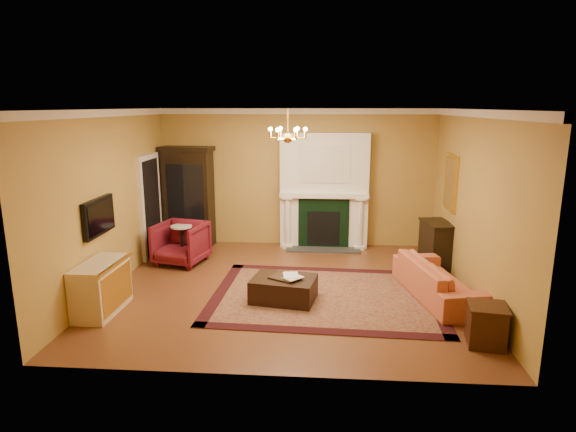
# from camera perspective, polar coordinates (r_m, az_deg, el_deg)

# --- Properties ---
(floor) EXTENTS (6.00, 5.50, 0.02)m
(floor) POSITION_cam_1_polar(r_m,az_deg,el_deg) (8.34, -0.02, -8.61)
(floor) COLOR brown
(floor) RESTS_ON ground
(ceiling) EXTENTS (6.00, 5.50, 0.02)m
(ceiling) POSITION_cam_1_polar(r_m,az_deg,el_deg) (7.76, -0.03, 12.61)
(ceiling) COLOR silver
(ceiling) RESTS_ON wall_back
(wall_back) EXTENTS (6.00, 0.02, 3.00)m
(wall_back) POSITION_cam_1_polar(r_m,az_deg,el_deg) (10.63, 1.08, 4.53)
(wall_back) COLOR #AF923E
(wall_back) RESTS_ON floor
(wall_front) EXTENTS (6.00, 0.02, 3.00)m
(wall_front) POSITION_cam_1_polar(r_m,az_deg,el_deg) (5.25, -2.26, -4.31)
(wall_front) COLOR #AF923E
(wall_front) RESTS_ON floor
(wall_left) EXTENTS (0.02, 5.50, 3.00)m
(wall_left) POSITION_cam_1_polar(r_m,az_deg,el_deg) (8.67, -20.29, 1.80)
(wall_left) COLOR #AF923E
(wall_left) RESTS_ON floor
(wall_right) EXTENTS (0.02, 5.50, 3.00)m
(wall_right) POSITION_cam_1_polar(r_m,az_deg,el_deg) (8.26, 21.28, 1.20)
(wall_right) COLOR #AF923E
(wall_right) RESTS_ON floor
(fireplace) EXTENTS (1.90, 0.70, 2.50)m
(fireplace) POSITION_cam_1_polar(r_m,az_deg,el_deg) (10.48, 4.29, 2.68)
(fireplace) COLOR white
(fireplace) RESTS_ON wall_back
(crown_molding) EXTENTS (6.00, 5.50, 0.12)m
(crown_molding) POSITION_cam_1_polar(r_m,az_deg,el_deg) (8.72, 0.45, 12.18)
(crown_molding) COLOR white
(crown_molding) RESTS_ON ceiling
(doorway) EXTENTS (0.08, 1.05, 2.10)m
(doorway) POSITION_cam_1_polar(r_m,az_deg,el_deg) (10.28, -15.96, 1.16)
(doorway) COLOR silver
(doorway) RESTS_ON wall_left
(tv_panel) EXTENTS (0.09, 0.95, 0.58)m
(tv_panel) POSITION_cam_1_polar(r_m,az_deg,el_deg) (8.14, -21.52, -0.07)
(tv_panel) COLOR black
(tv_panel) RESTS_ON wall_left
(gilt_mirror) EXTENTS (0.06, 0.76, 1.05)m
(gilt_mirror) POSITION_cam_1_polar(r_m,az_deg,el_deg) (9.55, 18.72, 3.80)
(gilt_mirror) COLOR gold
(gilt_mirror) RESTS_ON wall_right
(chandelier) EXTENTS (0.63, 0.55, 0.53)m
(chandelier) POSITION_cam_1_polar(r_m,az_deg,el_deg) (7.77, -0.03, 9.64)
(chandelier) COLOR gold
(chandelier) RESTS_ON ceiling
(oriental_rug) EXTENTS (3.79, 2.90, 0.01)m
(oriental_rug) POSITION_cam_1_polar(r_m,az_deg,el_deg) (8.03, 4.42, -9.41)
(oriental_rug) COLOR #4B1016
(oriental_rug) RESTS_ON floor
(china_cabinet) EXTENTS (1.09, 0.58, 2.10)m
(china_cabinet) POSITION_cam_1_polar(r_m,az_deg,el_deg) (10.84, -11.70, 2.01)
(china_cabinet) COLOR black
(china_cabinet) RESTS_ON floor
(wingback_armchair) EXTENTS (1.05, 1.01, 0.91)m
(wingback_armchair) POSITION_cam_1_polar(r_m,az_deg,el_deg) (9.69, -12.59, -2.92)
(wingback_armchair) COLOR maroon
(wingback_armchair) RESTS_ON floor
(pedestal_table) EXTENTS (0.42, 0.42, 0.75)m
(pedestal_table) POSITION_cam_1_polar(r_m,az_deg,el_deg) (9.78, -12.46, -2.92)
(pedestal_table) COLOR black
(pedestal_table) RESTS_ON floor
(commode) EXTENTS (0.52, 1.06, 0.78)m
(commode) POSITION_cam_1_polar(r_m,az_deg,el_deg) (7.82, -21.27, -7.90)
(commode) COLOR beige
(commode) RESTS_ON floor
(coral_sofa) EXTENTS (1.02, 2.16, 0.81)m
(coral_sofa) POSITION_cam_1_polar(r_m,az_deg,el_deg) (8.20, 17.49, -6.53)
(coral_sofa) COLOR #C1623D
(coral_sofa) RESTS_ON floor
(end_table) EXTENTS (0.51, 0.51, 0.52)m
(end_table) POSITION_cam_1_polar(r_m,az_deg,el_deg) (6.90, 22.44, -11.99)
(end_table) COLOR #35190E
(end_table) RESTS_ON floor
(console_table) EXTENTS (0.56, 0.83, 0.85)m
(console_table) POSITION_cam_1_polar(r_m,az_deg,el_deg) (9.73, 17.18, -3.32)
(console_table) COLOR black
(console_table) RESTS_ON floor
(leather_ottoman) EXTENTS (1.09, 0.87, 0.37)m
(leather_ottoman) POSITION_cam_1_polar(r_m,az_deg,el_deg) (7.77, -0.51, -8.62)
(leather_ottoman) COLOR black
(leather_ottoman) RESTS_ON oriental_rug
(ottoman_tray) EXTENTS (0.54, 0.50, 0.03)m
(ottoman_tray) POSITION_cam_1_polar(r_m,az_deg,el_deg) (7.68, -0.40, -7.31)
(ottoman_tray) COLOR black
(ottoman_tray) RESTS_ON leather_ottoman
(book_a) EXTENTS (0.24, 0.06, 0.32)m
(book_a) POSITION_cam_1_polar(r_m,az_deg,el_deg) (7.62, -0.57, -6.09)
(book_a) COLOR gray
(book_a) RESTS_ON ottoman_tray
(book_b) EXTENTS (0.17, 0.16, 0.29)m
(book_b) POSITION_cam_1_polar(r_m,az_deg,el_deg) (7.62, 0.09, -6.20)
(book_b) COLOR gray
(book_b) RESTS_ON ottoman_tray
(topiary_left) EXTENTS (0.16, 0.16, 0.44)m
(topiary_left) POSITION_cam_1_polar(r_m,az_deg,el_deg) (10.42, 0.02, 4.21)
(topiary_left) COLOR gray
(topiary_left) RESTS_ON fireplace
(topiary_right) EXTENTS (0.16, 0.16, 0.43)m
(topiary_right) POSITION_cam_1_polar(r_m,az_deg,el_deg) (10.41, 7.21, 4.06)
(topiary_right) COLOR gray
(topiary_right) RESTS_ON fireplace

